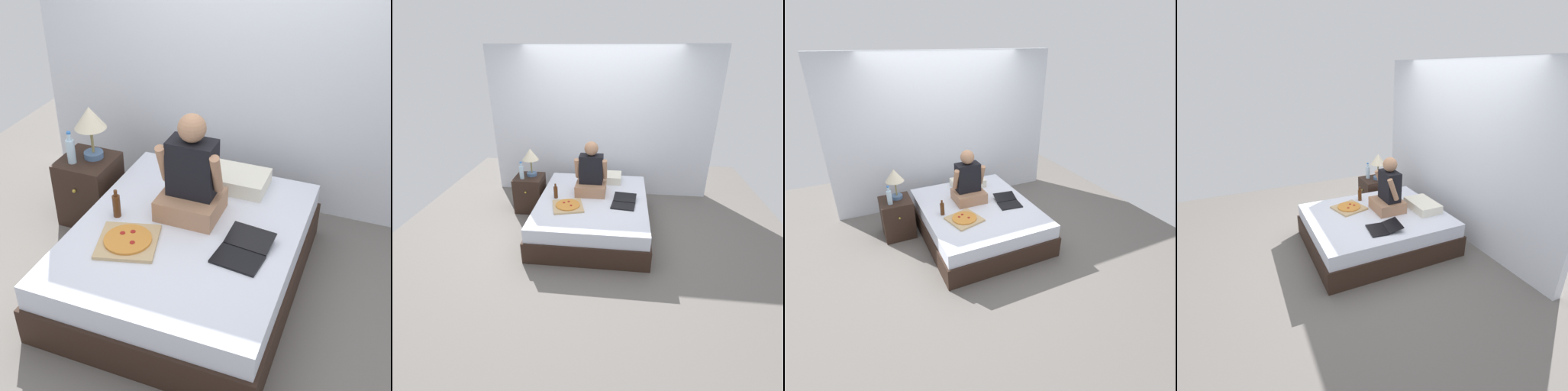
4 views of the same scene
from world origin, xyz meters
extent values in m
plane|color=#66605B|center=(0.00, 0.00, 0.00)|extent=(5.81, 5.81, 0.00)
cube|color=silver|center=(0.00, 1.32, 1.25)|extent=(3.81, 0.12, 2.50)
cube|color=black|center=(0.00, 0.00, 0.15)|extent=(1.59, 1.92, 0.29)
cube|color=silver|center=(0.00, 0.00, 0.38)|extent=(1.54, 1.87, 0.19)
cube|color=black|center=(-1.08, 0.47, 0.29)|extent=(0.44, 0.44, 0.58)
sphere|color=gold|center=(-1.08, 0.24, 0.41)|extent=(0.03, 0.03, 0.03)
cylinder|color=#4C6B93|center=(-1.04, 0.52, 0.61)|extent=(0.16, 0.16, 0.05)
cylinder|color=olive|center=(-1.04, 0.52, 0.74)|extent=(0.02, 0.02, 0.22)
cone|color=beige|center=(-1.04, 0.52, 0.94)|extent=(0.26, 0.26, 0.18)
cylinder|color=silver|center=(-1.16, 0.38, 0.68)|extent=(0.07, 0.07, 0.20)
cylinder|color=silver|center=(-1.16, 0.38, 0.81)|extent=(0.03, 0.03, 0.06)
cylinder|color=blue|center=(-1.16, 0.38, 0.85)|extent=(0.04, 0.04, 0.02)
cube|color=silver|center=(0.13, 0.68, 0.54)|extent=(0.52, 0.34, 0.12)
cube|color=#A37556|center=(-0.05, 0.20, 0.56)|extent=(0.44, 0.40, 0.16)
cube|color=black|center=(-0.05, 0.23, 0.85)|extent=(0.34, 0.20, 0.42)
sphere|color=#A37556|center=(-0.05, 0.23, 1.16)|extent=(0.20, 0.20, 0.20)
cylinder|color=#A37556|center=(-0.25, 0.18, 0.87)|extent=(0.07, 0.18, 0.32)
cylinder|color=#A37556|center=(0.15, 0.18, 0.87)|extent=(0.07, 0.18, 0.32)
cube|color=black|center=(0.43, -0.19, 0.49)|extent=(0.34, 0.26, 0.02)
cube|color=black|center=(0.46, 0.02, 0.52)|extent=(0.33, 0.23, 0.06)
cube|color=tan|center=(-0.32, -0.29, 0.49)|extent=(0.49, 0.49, 0.02)
cylinder|color=#CC7F33|center=(-0.32, -0.29, 0.51)|extent=(0.33, 0.33, 0.02)
cylinder|color=maroon|center=(-0.38, -0.25, 0.52)|extent=(0.04, 0.04, 0.00)
cylinder|color=maroon|center=(-0.27, -0.32, 0.52)|extent=(0.04, 0.04, 0.00)
cylinder|color=maroon|center=(-0.32, -0.21, 0.52)|extent=(0.04, 0.04, 0.00)
cylinder|color=#4C2811|center=(-0.54, -0.03, 0.56)|extent=(0.06, 0.06, 0.17)
cylinder|color=#4C2811|center=(-0.54, -0.03, 0.67)|extent=(0.03, 0.03, 0.05)
camera|label=1|loc=(1.18, -2.85, 2.78)|focal=50.00mm
camera|label=2|loc=(0.38, -3.91, 2.45)|focal=28.00mm
camera|label=3|loc=(-1.56, -3.54, 2.64)|focal=28.00mm
camera|label=4|loc=(3.48, -1.64, 2.38)|focal=28.00mm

